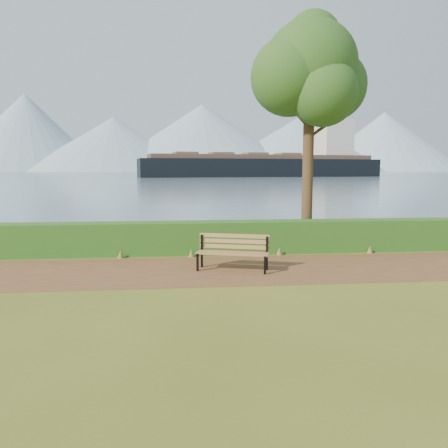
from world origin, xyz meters
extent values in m
plane|color=#535E1A|center=(0.00, 0.00, 0.00)|extent=(140.00, 140.00, 0.00)
cube|color=#572F1D|center=(0.00, 0.30, 0.01)|extent=(40.00, 3.40, 0.01)
cube|color=#1D4714|center=(0.00, 2.60, 0.50)|extent=(32.00, 0.85, 1.00)
cube|color=#43576C|center=(0.00, 260.00, 0.01)|extent=(700.00, 510.00, 0.00)
cone|color=#839DAE|center=(-140.00, 410.00, 35.00)|extent=(140.00, 140.00, 70.00)
cone|color=#839DAE|center=(-60.00, 395.00, 24.00)|extent=(160.00, 160.00, 48.00)
cone|color=#839DAE|center=(20.00, 405.00, 31.00)|extent=(190.00, 190.00, 62.00)
cone|color=#839DAE|center=(110.00, 400.00, 25.00)|extent=(170.00, 170.00, 50.00)
cone|color=#839DAE|center=(200.00, 410.00, 29.00)|extent=(150.00, 150.00, 58.00)
cone|color=#839DAE|center=(-10.00, 430.00, 17.50)|extent=(120.00, 120.00, 35.00)
cone|color=#839DAE|center=(150.00, 425.00, 20.00)|extent=(130.00, 130.00, 40.00)
cube|color=black|center=(-0.99, 0.19, 0.23)|extent=(0.07, 0.08, 0.47)
cube|color=black|center=(-0.85, 0.62, 0.45)|extent=(0.07, 0.08, 0.90)
cube|color=black|center=(-0.92, 0.40, 0.44)|extent=(0.21, 0.53, 0.05)
cube|color=black|center=(0.68, -0.33, 0.23)|extent=(0.07, 0.08, 0.47)
cube|color=black|center=(0.82, 0.11, 0.45)|extent=(0.07, 0.08, 0.90)
cube|color=black|center=(0.75, -0.11, 0.44)|extent=(0.21, 0.53, 0.05)
cube|color=#99683B|center=(-0.14, -0.04, 0.47)|extent=(1.82, 0.64, 0.04)
cube|color=#99683B|center=(-0.10, 0.08, 0.47)|extent=(1.82, 0.64, 0.04)
cube|color=#99683B|center=(-0.06, 0.21, 0.47)|extent=(1.82, 0.64, 0.04)
cube|color=#99683B|center=(-0.03, 0.34, 0.47)|extent=(1.82, 0.64, 0.04)
cube|color=#99683B|center=(-0.01, 0.40, 0.59)|extent=(1.81, 0.59, 0.11)
cube|color=#99683B|center=(-0.01, 0.40, 0.74)|extent=(1.81, 0.59, 0.11)
cube|color=#99683B|center=(-0.01, 0.40, 0.89)|extent=(1.81, 0.59, 0.11)
cylinder|color=#372216|center=(2.84, 3.41, 3.23)|extent=(0.36, 0.36, 6.46)
sphere|color=#23501A|center=(2.84, 3.41, 5.92)|extent=(3.05, 3.05, 3.05)
sphere|color=#23501A|center=(3.65, 3.67, 5.38)|extent=(2.33, 2.33, 2.33)
sphere|color=#23501A|center=(2.12, 3.25, 5.56)|extent=(2.51, 2.51, 2.51)
sphere|color=#23501A|center=(3.10, 2.78, 5.02)|extent=(2.15, 2.15, 2.15)
sphere|color=#23501A|center=(2.49, 3.96, 6.37)|extent=(1.97, 1.97, 1.97)
sphere|color=#23501A|center=(2.93, 3.50, 6.82)|extent=(1.79, 1.79, 1.79)
cylinder|color=#372216|center=(3.24, 3.41, 3.95)|extent=(0.94, 0.11, 0.71)
cylinder|color=#372216|center=(2.48, 3.50, 4.40)|extent=(0.73, 0.34, 0.65)
cube|color=black|center=(25.22, 128.99, 1.70)|extent=(79.91, 25.82, 7.90)
cube|color=#4C372D|center=(25.22, 128.99, 6.32)|extent=(73.47, 23.51, 1.35)
cube|color=beige|center=(50.10, 133.35, 12.41)|extent=(11.60, 10.91, 12.41)
cylinder|color=black|center=(50.10, 133.35, 19.74)|extent=(2.71, 2.71, 3.95)
cube|color=brown|center=(0.33, 124.64, 7.22)|extent=(7.95, 8.50, 0.90)
cube|color=brown|center=(11.44, 126.58, 7.22)|extent=(7.95, 8.50, 0.90)
cube|color=brown|center=(22.55, 128.53, 7.22)|extent=(7.95, 8.50, 0.90)
cube|color=brown|center=(33.66, 130.47, 7.22)|extent=(7.95, 8.50, 0.90)
camera|label=1|loc=(-1.42, -10.90, 2.65)|focal=35.00mm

